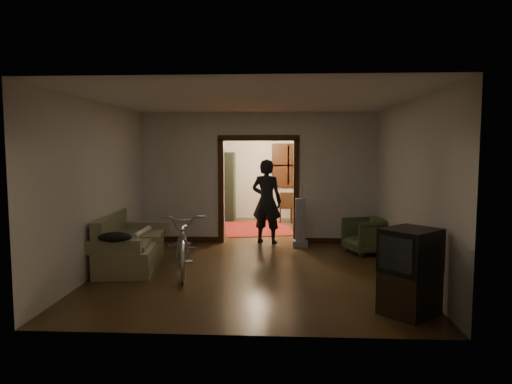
# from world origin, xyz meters

# --- Properties ---
(floor) EXTENTS (5.00, 8.50, 0.01)m
(floor) POSITION_xyz_m (0.00, 0.00, 0.00)
(floor) COLOR #30200F
(floor) RESTS_ON ground
(ceiling) EXTENTS (5.00, 8.50, 0.01)m
(ceiling) POSITION_xyz_m (0.00, 0.00, 2.80)
(ceiling) COLOR white
(ceiling) RESTS_ON floor
(wall_back) EXTENTS (5.00, 0.02, 2.80)m
(wall_back) POSITION_xyz_m (0.00, 4.25, 1.40)
(wall_back) COLOR beige
(wall_back) RESTS_ON floor
(wall_left) EXTENTS (0.02, 8.50, 2.80)m
(wall_left) POSITION_xyz_m (-2.50, 0.00, 1.40)
(wall_left) COLOR beige
(wall_left) RESTS_ON floor
(wall_right) EXTENTS (0.02, 8.50, 2.80)m
(wall_right) POSITION_xyz_m (2.50, 0.00, 1.40)
(wall_right) COLOR beige
(wall_right) RESTS_ON floor
(partition_wall) EXTENTS (5.00, 0.14, 2.80)m
(partition_wall) POSITION_xyz_m (0.00, 0.75, 1.40)
(partition_wall) COLOR beige
(partition_wall) RESTS_ON floor
(door_casing) EXTENTS (1.74, 0.20, 2.32)m
(door_casing) POSITION_xyz_m (0.00, 0.75, 1.10)
(door_casing) COLOR black
(door_casing) RESTS_ON floor
(far_window) EXTENTS (0.98, 0.06, 1.28)m
(far_window) POSITION_xyz_m (0.70, 4.21, 1.55)
(far_window) COLOR black
(far_window) RESTS_ON wall_back
(chandelier) EXTENTS (0.24, 0.24, 0.24)m
(chandelier) POSITION_xyz_m (0.00, 2.50, 2.35)
(chandelier) COLOR #FFE0A5
(chandelier) RESTS_ON ceiling
(light_switch) EXTENTS (0.08, 0.01, 0.12)m
(light_switch) POSITION_xyz_m (1.05, 0.68, 1.25)
(light_switch) COLOR silver
(light_switch) RESTS_ON partition_wall
(sofa) EXTENTS (1.13, 2.05, 0.90)m
(sofa) POSITION_xyz_m (-2.12, -1.35, 0.45)
(sofa) COLOR #666946
(sofa) RESTS_ON floor
(rolled_paper) EXTENTS (0.11, 0.86, 0.11)m
(rolled_paper) POSITION_xyz_m (-2.02, -1.05, 0.53)
(rolled_paper) COLOR beige
(rolled_paper) RESTS_ON sofa
(jacket) EXTENTS (0.52, 0.39, 0.15)m
(jacket) POSITION_xyz_m (-2.07, -2.26, 0.68)
(jacket) COLOR black
(jacket) RESTS_ON sofa
(bicycle) EXTENTS (1.08, 2.04, 1.02)m
(bicycle) POSITION_xyz_m (-1.12, -1.73, 0.51)
(bicycle) COLOR silver
(bicycle) RESTS_ON floor
(armchair) EXTENTS (0.95, 0.94, 0.69)m
(armchair) POSITION_xyz_m (2.15, -0.18, 0.34)
(armchair) COLOR #43502D
(armchair) RESTS_ON floor
(tv_stand) EXTENTS (0.82, 0.81, 0.55)m
(tv_stand) POSITION_xyz_m (2.06, -3.49, 0.27)
(tv_stand) COLOR black
(tv_stand) RESTS_ON floor
(crt_tv) EXTENTS (0.83, 0.83, 0.53)m
(crt_tv) POSITION_xyz_m (2.06, -3.49, 0.80)
(crt_tv) COLOR black
(crt_tv) RESTS_ON tv_stand
(vacuum) EXTENTS (0.36, 0.32, 1.01)m
(vacuum) POSITION_xyz_m (0.89, 0.37, 0.50)
(vacuum) COLOR gray
(vacuum) RESTS_ON floor
(person) EXTENTS (0.76, 0.62, 1.81)m
(person) POSITION_xyz_m (0.17, 0.71, 0.91)
(person) COLOR black
(person) RESTS_ON floor
(oriental_rug) EXTENTS (2.15, 2.54, 0.02)m
(oriental_rug) POSITION_xyz_m (-0.15, 2.42, 0.01)
(oriental_rug) COLOR maroon
(oriental_rug) RESTS_ON floor
(locker) EXTENTS (0.97, 0.55, 1.94)m
(locker) POSITION_xyz_m (-1.32, 3.88, 0.97)
(locker) COLOR black
(locker) RESTS_ON floor
(globe) EXTENTS (0.30, 0.30, 0.30)m
(globe) POSITION_xyz_m (-1.32, 3.88, 1.94)
(globe) COLOR #1E5972
(globe) RESTS_ON locker
(desk) EXTENTS (1.02, 0.65, 0.72)m
(desk) POSITION_xyz_m (1.22, 3.74, 0.36)
(desk) COLOR black
(desk) RESTS_ON floor
(desk_chair) EXTENTS (0.44, 0.44, 0.85)m
(desk_chair) POSITION_xyz_m (0.63, 3.45, 0.42)
(desk_chair) COLOR black
(desk_chair) RESTS_ON floor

